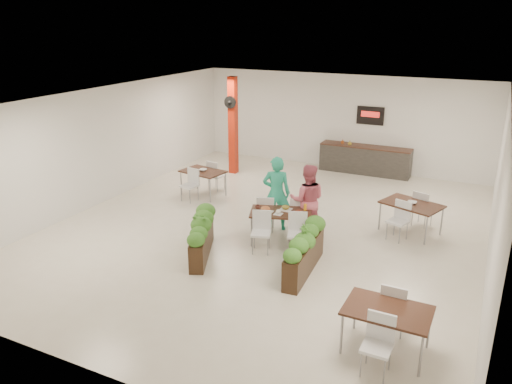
% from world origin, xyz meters
% --- Properties ---
extents(ground, '(12.00, 12.00, 0.00)m').
position_xyz_m(ground, '(0.00, 0.00, 0.00)').
color(ground, beige).
rests_on(ground, ground).
extents(room_shell, '(10.10, 12.10, 3.22)m').
position_xyz_m(room_shell, '(0.00, 0.00, 2.01)').
color(room_shell, white).
rests_on(room_shell, ground).
extents(red_column, '(0.40, 0.41, 3.20)m').
position_xyz_m(red_column, '(-3.00, 3.79, 1.64)').
color(red_column, '#AA1F0B').
rests_on(red_column, ground).
extents(service_counter, '(3.00, 0.64, 2.20)m').
position_xyz_m(service_counter, '(1.00, 5.65, 0.49)').
color(service_counter, '#282623').
rests_on(service_counter, ground).
extents(main_table, '(1.69, 1.93, 0.92)m').
position_xyz_m(main_table, '(0.59, -0.60, 0.64)').
color(main_table, black).
rests_on(main_table, ground).
extents(diner_man, '(0.79, 0.64, 1.85)m').
position_xyz_m(diner_man, '(0.20, 0.06, 0.93)').
color(diner_man, '#27AD85').
rests_on(diner_man, ground).
extents(diner_woman, '(1.03, 0.91, 1.75)m').
position_xyz_m(diner_woman, '(1.00, 0.06, 0.88)').
color(diner_woman, '#D55E73').
rests_on(diner_woman, ground).
extents(planter_left, '(1.01, 1.79, 1.00)m').
position_xyz_m(planter_left, '(-0.68, -2.01, 0.51)').
color(planter_left, black).
rests_on(planter_left, ground).
extents(planter_right, '(0.51, 2.02, 1.06)m').
position_xyz_m(planter_right, '(1.61, -1.76, 0.51)').
color(planter_right, black).
rests_on(planter_right, ground).
extents(side_table_a, '(1.36, 1.67, 0.92)m').
position_xyz_m(side_table_a, '(-2.72, 1.39, 0.63)').
color(side_table_a, black).
rests_on(side_table_a, ground).
extents(side_table_b, '(1.56, 1.67, 0.92)m').
position_xyz_m(side_table_b, '(3.22, 1.25, 0.64)').
color(side_table_b, black).
rests_on(side_table_b, ground).
extents(side_table_c, '(1.32, 1.63, 0.92)m').
position_xyz_m(side_table_c, '(3.67, -3.64, 0.63)').
color(side_table_c, black).
rests_on(side_table_c, ground).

